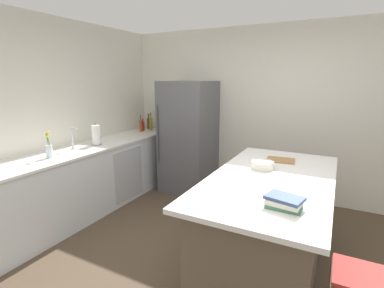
% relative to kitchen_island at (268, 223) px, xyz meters
% --- Properties ---
extents(ground_plane, '(7.20, 7.20, 0.00)m').
position_rel_kitchen_island_xyz_m(ground_plane, '(-0.42, -0.36, -0.48)').
color(ground_plane, '#4C3D2D').
extents(wall_rear, '(6.00, 0.10, 2.60)m').
position_rel_kitchen_island_xyz_m(wall_rear, '(-0.42, 1.89, 0.82)').
color(wall_rear, silver).
rests_on(wall_rear, ground_plane).
extents(wall_left, '(0.10, 6.00, 2.60)m').
position_rel_kitchen_island_xyz_m(wall_left, '(-2.87, -0.36, 0.82)').
color(wall_left, silver).
rests_on(wall_left, ground_plane).
extents(counter_run_left, '(0.67, 3.16, 0.92)m').
position_rel_kitchen_island_xyz_m(counter_run_left, '(-2.50, 0.18, -0.02)').
color(counter_run_left, silver).
rests_on(counter_run_left, ground_plane).
extents(kitchen_island, '(1.05, 2.03, 0.94)m').
position_rel_kitchen_island_xyz_m(kitchen_island, '(0.00, 0.00, 0.00)').
color(kitchen_island, brown).
rests_on(kitchen_island, ground_plane).
extents(refrigerator, '(0.76, 0.79, 1.79)m').
position_rel_kitchen_island_xyz_m(refrigerator, '(-1.65, 1.46, 0.42)').
color(refrigerator, '#56565B').
rests_on(refrigerator, ground_plane).
extents(sink_faucet, '(0.15, 0.05, 0.30)m').
position_rel_kitchen_island_xyz_m(sink_faucet, '(-2.55, -0.05, 0.60)').
color(sink_faucet, silver).
rests_on(sink_faucet, counter_run_left).
extents(flower_vase, '(0.07, 0.07, 0.31)m').
position_rel_kitchen_island_xyz_m(flower_vase, '(-2.46, -0.47, 0.55)').
color(flower_vase, silver).
rests_on(flower_vase, counter_run_left).
extents(paper_towel_roll, '(0.14, 0.14, 0.31)m').
position_rel_kitchen_island_xyz_m(paper_towel_roll, '(-2.47, 0.27, 0.58)').
color(paper_towel_roll, gray).
rests_on(paper_towel_roll, counter_run_left).
extents(syrup_bottle, '(0.06, 0.06, 0.27)m').
position_rel_kitchen_island_xyz_m(syrup_bottle, '(-2.58, 1.65, 0.55)').
color(syrup_bottle, '#5B3319').
rests_on(syrup_bottle, counter_run_left).
extents(olive_oil_bottle, '(0.06, 0.06, 0.31)m').
position_rel_kitchen_island_xyz_m(olive_oil_bottle, '(-2.46, 1.54, 0.56)').
color(olive_oil_bottle, olive).
rests_on(olive_oil_bottle, counter_run_left).
extents(hot_sauce_bottle, '(0.05, 0.05, 0.21)m').
position_rel_kitchen_island_xyz_m(hot_sauce_bottle, '(-2.56, 1.45, 0.53)').
color(hot_sauce_bottle, red).
rests_on(hot_sauce_bottle, counter_run_left).
extents(vinegar_bottle, '(0.05, 0.05, 0.29)m').
position_rel_kitchen_island_xyz_m(vinegar_bottle, '(-2.54, 1.36, 0.55)').
color(vinegar_bottle, '#994C23').
rests_on(vinegar_bottle, counter_run_left).
extents(cookbook_stack, '(0.28, 0.22, 0.08)m').
position_rel_kitchen_island_xyz_m(cookbook_stack, '(0.22, -0.60, 0.51)').
color(cookbook_stack, '#4C7F60').
rests_on(cookbook_stack, kitchen_island).
extents(mixing_bowl, '(0.22, 0.22, 0.08)m').
position_rel_kitchen_island_xyz_m(mixing_bowl, '(-0.14, 0.20, 0.50)').
color(mixing_bowl, silver).
rests_on(mixing_bowl, kitchen_island).
extents(cutting_board, '(0.32, 0.24, 0.02)m').
position_rel_kitchen_island_xyz_m(cutting_board, '(-0.03, 0.57, 0.47)').
color(cutting_board, '#9E7042').
rests_on(cutting_board, kitchen_island).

